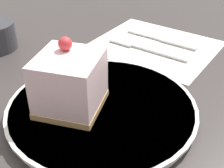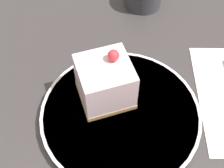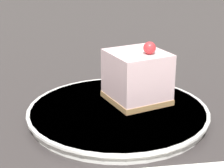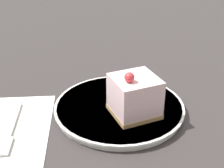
{
  "view_description": "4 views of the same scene",
  "coord_description": "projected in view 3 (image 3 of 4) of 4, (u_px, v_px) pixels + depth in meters",
  "views": [
    {
      "loc": [
        -0.3,
        -0.22,
        0.29
      ],
      "look_at": [
        0.03,
        -0.04,
        0.05
      ],
      "focal_mm": 50.0,
      "sensor_mm": 36.0,
      "label": 1
    },
    {
      "loc": [
        -0.02,
        -0.31,
        0.48
      ],
      "look_at": [
        0.01,
        -0.01,
        0.08
      ],
      "focal_mm": 50.0,
      "sensor_mm": 36.0,
      "label": 2
    },
    {
      "loc": [
        0.54,
        -0.17,
        0.25
      ],
      "look_at": [
        0.03,
        -0.04,
        0.06
      ],
      "focal_mm": 60.0,
      "sensor_mm": 36.0,
      "label": 3
    },
    {
      "loc": [
        0.15,
        0.53,
        0.37
      ],
      "look_at": [
        0.04,
        -0.03,
        0.07
      ],
      "focal_mm": 50.0,
      "sensor_mm": 36.0,
      "label": 4
    }
  ],
  "objects": [
    {
      "name": "cake_slice",
      "position": [
        138.0,
        77.0,
        0.6
      ],
      "size": [
        0.11,
        0.1,
        0.1
      ],
      "rotation": [
        0.0,
        0.0,
        0.22
      ],
      "color": "#AD8451",
      "rests_on": "plate"
    },
    {
      "name": "ground_plane",
      "position": [
        131.0,
        110.0,
        0.62
      ],
      "size": [
        4.0,
        4.0,
        0.0
      ],
      "primitive_type": "plane",
      "color": "#383333"
    },
    {
      "name": "plate",
      "position": [
        118.0,
        112.0,
        0.58
      ],
      "size": [
        0.28,
        0.28,
        0.02
      ],
      "color": "silver",
      "rests_on": "ground_plane"
    }
  ]
}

